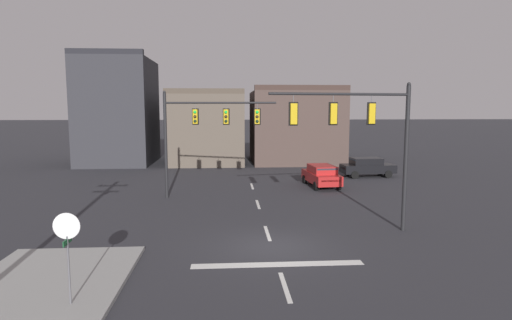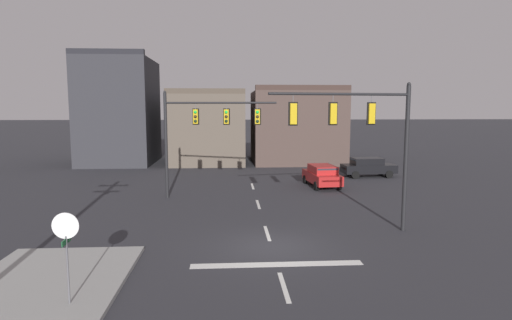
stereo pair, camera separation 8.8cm
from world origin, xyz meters
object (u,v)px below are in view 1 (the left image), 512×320
(signal_mast_far_side, at_px, (201,126))
(stop_sign, at_px, (67,236))
(signal_mast_near_side, at_px, (365,130))
(car_lot_middle, at_px, (321,175))
(car_lot_nearside, at_px, (367,167))

(signal_mast_far_side, height_order, stop_sign, signal_mast_far_side)
(stop_sign, bearing_deg, signal_mast_near_side, 32.31)
(signal_mast_far_side, height_order, car_lot_middle, signal_mast_far_side)
(stop_sign, distance_m, car_lot_nearside, 28.14)
(signal_mast_near_side, relative_size, stop_sign, 2.45)
(car_lot_nearside, relative_size, car_lot_middle, 0.99)
(car_lot_nearside, bearing_deg, signal_mast_far_side, -149.68)
(signal_mast_near_side, height_order, car_lot_nearside, signal_mast_near_side)
(signal_mast_near_side, relative_size, signal_mast_far_side, 0.98)
(signal_mast_far_side, xyz_separation_m, stop_sign, (-2.91, -15.00, -2.49))
(signal_mast_far_side, xyz_separation_m, car_lot_middle, (8.57, 3.61, -3.77))
(signal_mast_far_side, bearing_deg, signal_mast_near_side, -46.26)
(signal_mast_far_side, xyz_separation_m, car_lot_nearside, (13.45, 7.86, -3.77))
(car_lot_nearside, distance_m, car_lot_middle, 6.47)
(signal_mast_near_side, bearing_deg, car_lot_nearside, 70.77)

